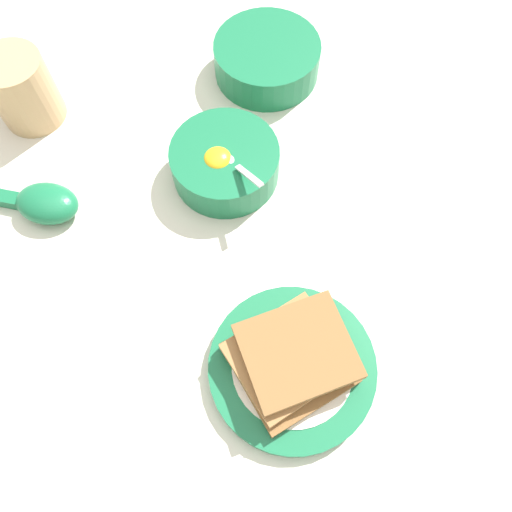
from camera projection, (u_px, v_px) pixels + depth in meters
name	position (u px, v px, depth m)	size (l,w,h in m)	color
ground_plane	(216.00, 193.00, 0.63)	(3.00, 3.00, 0.00)	silver
egg_bowl	(225.00, 162.00, 0.62)	(0.15, 0.14, 0.08)	#196B42
toast_plate	(292.00, 367.00, 0.53)	(0.18, 0.18, 0.02)	#196B42
toast_sandwich	(291.00, 358.00, 0.51)	(0.13, 0.13, 0.04)	brown
soup_spoon	(38.00, 202.00, 0.61)	(0.12, 0.17, 0.03)	#196B42
congee_bowl	(267.00, 58.00, 0.69)	(0.15, 0.15, 0.05)	#196B42
drinking_cup	(21.00, 88.00, 0.64)	(0.08, 0.08, 0.09)	tan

